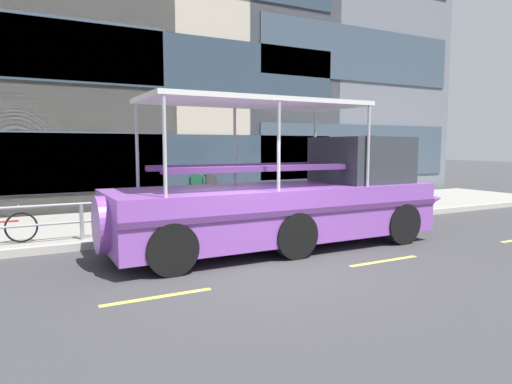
{
  "coord_description": "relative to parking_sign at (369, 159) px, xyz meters",
  "views": [
    {
      "loc": [
        -4.27,
        -7.79,
        2.4
      ],
      "look_at": [
        0.71,
        1.62,
        1.3
      ],
      "focal_mm": 31.62,
      "sensor_mm": 36.0,
      "label": 1
    }
  ],
  "objects": [
    {
      "name": "sidewalk",
      "position": [
        -6.47,
        1.45,
        -1.83
      ],
      "size": [
        32.0,
        4.8,
        0.18
      ],
      "primitive_type": "cube",
      "color": "#99968E",
      "rests_on": "ground_plane"
    },
    {
      "name": "duck_tour_boat",
      "position": [
        -4.82,
        -2.91,
        -0.81
      ],
      "size": [
        9.67,
        2.49,
        3.41
      ],
      "color": "purple",
      "rests_on": "ground_plane"
    },
    {
      "name": "ground_plane",
      "position": [
        -6.47,
        -4.15,
        -1.92
      ],
      "size": [
        120.0,
        120.0,
        0.0
      ],
      "primitive_type": "plane",
      "color": "#3D3D3F"
    },
    {
      "name": "pedestrian_mid_right",
      "position": [
        -6.29,
        0.01,
        -0.74
      ],
      "size": [
        0.41,
        0.32,
        1.66
      ],
      "color": "#47423D",
      "rests_on": "sidewalk"
    },
    {
      "name": "parking_sign",
      "position": [
        0.0,
        0.0,
        0.0
      ],
      "size": [
        0.6,
        0.12,
        2.56
      ],
      "color": "#4C4F54",
      "rests_on": "sidewalk"
    },
    {
      "name": "pedestrian_mid_left",
      "position": [
        -5.62,
        0.7,
        -0.78
      ],
      "size": [
        0.46,
        0.22,
        1.59
      ],
      "color": "black",
      "rests_on": "sidewalk"
    },
    {
      "name": "curb_guardrail",
      "position": [
        -5.61,
        -0.7,
        -1.15
      ],
      "size": [
        11.64,
        0.09,
        0.89
      ],
      "color": "gray",
      "rests_on": "sidewalk"
    },
    {
      "name": "curb_edge",
      "position": [
        -6.47,
        -1.04,
        -1.83
      ],
      "size": [
        32.0,
        0.18,
        0.18
      ],
      "primitive_type": "cube",
      "color": "#B2ADA3",
      "rests_on": "ground_plane"
    },
    {
      "name": "pedestrian_near_bow",
      "position": [
        -1.98,
        0.19,
        -0.79
      ],
      "size": [
        0.46,
        0.22,
        1.58
      ],
      "color": "#47423D",
      "rests_on": "sidewalk"
    },
    {
      "name": "lane_centreline",
      "position": [
        -6.47,
        -5.06,
        -1.92
      ],
      "size": [
        25.8,
        0.12,
        0.01
      ],
      "color": "#DBD64C",
      "rests_on": "ground_plane"
    }
  ]
}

